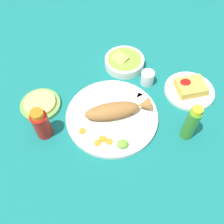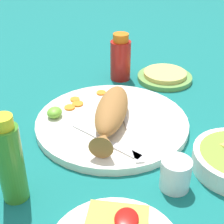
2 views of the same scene
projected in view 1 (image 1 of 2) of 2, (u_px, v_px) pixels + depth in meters
ground_plane at (112, 117)px, 0.98m from camera, size 4.00×4.00×0.00m
main_plate at (112, 116)px, 0.97m from camera, size 0.36×0.36×0.02m
fried_fish at (116, 110)px, 0.94m from camera, size 0.25×0.07×0.06m
fork_near at (127, 100)px, 1.00m from camera, size 0.18×0.07×0.00m
fork_far at (135, 109)px, 0.98m from camera, size 0.11×0.16×0.00m
carrot_slice_near at (82, 131)px, 0.92m from camera, size 0.03×0.03×0.00m
carrot_slice_mid at (97, 143)px, 0.89m from camera, size 0.02×0.02×0.00m
carrot_slice_far at (109, 141)px, 0.89m from camera, size 0.03×0.03×0.00m
carrot_slice_extra at (103, 139)px, 0.90m from camera, size 0.03×0.03×0.00m
lime_wedge_main at (122, 144)px, 0.88m from camera, size 0.04×0.03×0.02m
hot_sauce_bottle_red at (41, 124)px, 0.88m from camera, size 0.06×0.06×0.14m
hot_sauce_bottle_green at (191, 123)px, 0.87m from camera, size 0.05×0.05×0.17m
salt_cup at (147, 78)px, 1.06m from camera, size 0.06×0.06×0.06m
side_plate_fries at (189, 91)px, 1.04m from camera, size 0.21×0.21×0.01m
fries_pile at (191, 87)px, 1.02m from camera, size 0.11×0.09×0.04m
guacamole_bowl at (124, 62)px, 1.12m from camera, size 0.18×0.18×0.05m
tortilla_plate at (41, 105)px, 1.00m from camera, size 0.16×0.16×0.01m
tortilla_stack at (40, 103)px, 0.99m from camera, size 0.13×0.13×0.01m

